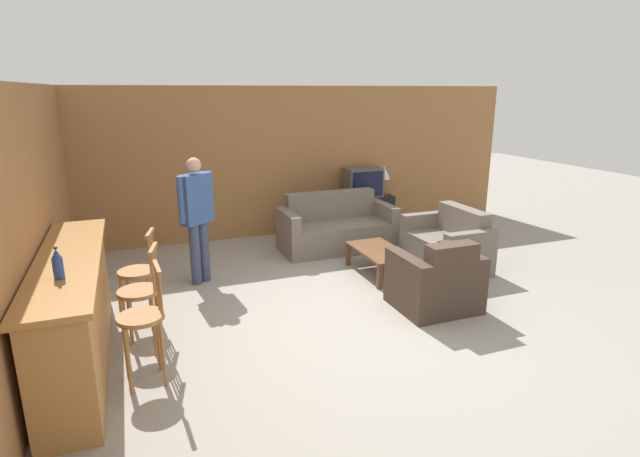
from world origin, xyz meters
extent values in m
plane|color=gray|center=(0.00, 0.00, 0.00)|extent=(24.00, 24.00, 0.00)
cube|color=#9E6B3D|center=(0.00, 3.72, 1.30)|extent=(9.40, 0.08, 2.60)
cube|color=#9E6B3D|center=(-3.29, 1.36, 1.30)|extent=(0.08, 8.72, 2.60)
cube|color=#A87038|center=(-2.95, 0.08, 0.51)|extent=(0.47, 2.70, 1.02)
cube|color=#A87038|center=(-2.95, 0.08, 1.04)|extent=(0.55, 2.76, 0.05)
cylinder|color=#996638|center=(-2.39, -0.50, 0.63)|extent=(0.43, 0.43, 0.04)
cylinder|color=#996638|center=(-2.54, -0.36, 0.31)|extent=(0.04, 0.04, 0.61)
cylinder|color=#996638|center=(-2.52, -0.65, 0.31)|extent=(0.04, 0.04, 0.61)
cylinder|color=#996638|center=(-2.25, -0.34, 0.31)|extent=(0.04, 0.04, 0.61)
cylinder|color=#996638|center=(-2.23, -0.63, 0.31)|extent=(0.04, 0.04, 0.61)
cylinder|color=#996638|center=(-2.22, -0.36, 0.84)|extent=(0.02, 0.02, 0.39)
cylinder|color=#996638|center=(-2.22, -0.44, 0.84)|extent=(0.02, 0.02, 0.39)
cylinder|color=#996638|center=(-2.21, -0.52, 0.84)|extent=(0.02, 0.02, 0.39)
cylinder|color=#996638|center=(-2.21, -0.61, 0.84)|extent=(0.02, 0.02, 0.39)
cube|color=#996638|center=(-2.21, -0.48, 1.06)|extent=(0.06, 0.35, 0.04)
cylinder|color=#996638|center=(-2.39, 0.11, 0.63)|extent=(0.48, 0.48, 0.04)
cylinder|color=#996638|center=(-2.49, 0.28, 0.31)|extent=(0.04, 0.04, 0.61)
cylinder|color=#996638|center=(-2.55, 0.01, 0.31)|extent=(0.04, 0.04, 0.61)
cylinder|color=#996638|center=(-2.22, 0.22, 0.31)|extent=(0.04, 0.04, 0.61)
cylinder|color=#996638|center=(-2.28, -0.05, 0.31)|extent=(0.04, 0.04, 0.61)
cylinder|color=#996638|center=(-2.19, 0.20, 0.84)|extent=(0.02, 0.02, 0.39)
cylinder|color=#996638|center=(-2.21, 0.12, 0.84)|extent=(0.02, 0.02, 0.39)
cylinder|color=#996638|center=(-2.23, 0.04, 0.84)|extent=(0.02, 0.02, 0.39)
cylinder|color=#996638|center=(-2.24, -0.04, 0.84)|extent=(0.02, 0.02, 0.39)
cube|color=#996638|center=(-2.22, 0.08, 1.06)|extent=(0.11, 0.34, 0.04)
cylinder|color=#996638|center=(-2.39, 0.70, 0.63)|extent=(0.48, 0.48, 0.04)
cylinder|color=#996638|center=(-2.49, 0.87, 0.31)|extent=(0.04, 0.04, 0.61)
cylinder|color=#996638|center=(-2.56, 0.59, 0.31)|extent=(0.04, 0.04, 0.61)
cylinder|color=#996638|center=(-2.22, 0.81, 0.31)|extent=(0.04, 0.04, 0.61)
cylinder|color=#996638|center=(-2.28, 0.53, 0.31)|extent=(0.04, 0.04, 0.61)
cylinder|color=#996638|center=(-2.19, 0.78, 0.84)|extent=(0.02, 0.02, 0.39)
cylinder|color=#996638|center=(-2.21, 0.70, 0.84)|extent=(0.02, 0.02, 0.39)
cylinder|color=#996638|center=(-2.23, 0.62, 0.84)|extent=(0.02, 0.02, 0.39)
cylinder|color=#996638|center=(-2.24, 0.54, 0.84)|extent=(0.02, 0.02, 0.39)
cube|color=#996638|center=(-2.22, 0.66, 1.06)|extent=(0.11, 0.34, 0.04)
cube|color=#70665B|center=(0.72, 2.47, 0.22)|extent=(1.52, 0.86, 0.45)
cube|color=#70665B|center=(0.72, 2.79, 0.68)|extent=(1.52, 0.22, 0.46)
cube|color=#70665B|center=(-0.12, 2.47, 0.35)|extent=(0.16, 0.86, 0.70)
cube|color=#70665B|center=(1.57, 2.47, 0.35)|extent=(0.16, 0.86, 0.70)
cube|color=#423328|center=(0.91, -0.05, 0.22)|extent=(0.59, 0.82, 0.45)
cube|color=#423328|center=(0.91, -0.35, 0.67)|extent=(0.59, 0.22, 0.43)
cube|color=#423328|center=(1.29, -0.05, 0.34)|extent=(0.16, 0.82, 0.69)
cube|color=#423328|center=(0.54, -0.05, 0.34)|extent=(0.16, 0.82, 0.69)
cube|color=#70665B|center=(1.88, 1.13, 0.22)|extent=(0.79, 0.99, 0.45)
cube|color=#70665B|center=(2.17, 1.13, 0.66)|extent=(0.22, 0.99, 0.42)
cube|color=#70665B|center=(1.88, 1.71, 0.34)|extent=(0.79, 0.16, 0.68)
cube|color=#70665B|center=(1.88, 0.56, 0.34)|extent=(0.79, 0.16, 0.68)
cube|color=brown|center=(0.83, 1.19, 0.34)|extent=(0.59, 1.08, 0.04)
cube|color=brown|center=(0.57, 0.69, 0.16)|extent=(0.06, 0.06, 0.33)
cube|color=brown|center=(1.08, 0.69, 0.16)|extent=(0.06, 0.06, 0.33)
cube|color=brown|center=(0.57, 1.69, 0.16)|extent=(0.06, 0.06, 0.33)
cube|color=brown|center=(1.08, 1.69, 0.16)|extent=(0.06, 0.06, 0.33)
cube|color=black|center=(1.62, 3.40, 0.32)|extent=(1.14, 0.45, 0.63)
cube|color=#4C4C4C|center=(1.62, 3.40, 0.90)|extent=(0.67, 0.42, 0.53)
cube|color=black|center=(1.62, 3.19, 0.90)|extent=(0.60, 0.01, 0.46)
cylinder|color=#234293|center=(-2.96, -0.49, 1.16)|extent=(0.08, 0.08, 0.18)
cone|color=#234293|center=(-2.96, -0.49, 1.28)|extent=(0.07, 0.07, 0.08)
cylinder|color=black|center=(-2.96, -0.49, 1.33)|extent=(0.03, 0.03, 0.02)
cylinder|color=brown|center=(2.05, 3.40, 0.65)|extent=(0.16, 0.16, 0.02)
cylinder|color=brown|center=(2.05, 3.40, 0.79)|extent=(0.03, 0.03, 0.27)
cone|color=silver|center=(2.05, 3.40, 1.05)|extent=(0.23, 0.23, 0.24)
cylinder|color=#384260|center=(-1.64, 1.74, 0.41)|extent=(0.14, 0.14, 0.83)
cylinder|color=#384260|center=(-1.52, 1.83, 0.41)|extent=(0.14, 0.14, 0.83)
cube|color=#335189|center=(-1.58, 1.78, 1.16)|extent=(0.47, 0.40, 0.66)
cylinder|color=#335189|center=(-1.78, 1.64, 1.18)|extent=(0.09, 0.09, 0.60)
cylinder|color=#335189|center=(-1.38, 1.93, 1.18)|extent=(0.09, 0.09, 0.60)
sphere|color=tan|center=(-1.58, 1.78, 1.60)|extent=(0.19, 0.19, 0.19)
camera|label=1|loc=(-2.35, -4.74, 2.53)|focal=28.00mm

